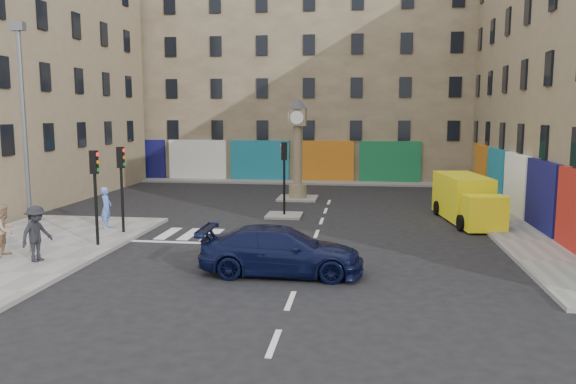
% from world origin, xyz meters
% --- Properties ---
extents(ground, '(120.00, 120.00, 0.00)m').
position_xyz_m(ground, '(0.00, 0.00, 0.00)').
color(ground, black).
rests_on(ground, ground).
extents(sidewalk_right, '(2.60, 30.00, 0.15)m').
position_xyz_m(sidewalk_right, '(8.70, 10.00, 0.07)').
color(sidewalk_right, gray).
rests_on(sidewalk_right, ground).
extents(sidewalk_far, '(32.00, 2.40, 0.15)m').
position_xyz_m(sidewalk_far, '(-4.00, 22.20, 0.07)').
color(sidewalk_far, gray).
rests_on(sidewalk_far, ground).
extents(island_near, '(1.80, 1.80, 0.12)m').
position_xyz_m(island_near, '(-2.00, 8.00, 0.06)').
color(island_near, gray).
rests_on(island_near, ground).
extents(island_far, '(2.40, 2.40, 0.12)m').
position_xyz_m(island_far, '(-2.00, 14.00, 0.06)').
color(island_far, gray).
rests_on(island_far, ground).
extents(building_far, '(32.00, 10.00, 17.00)m').
position_xyz_m(building_far, '(-4.00, 28.00, 8.50)').
color(building_far, '#978564').
rests_on(building_far, ground).
extents(building_left, '(8.00, 20.00, 15.00)m').
position_xyz_m(building_left, '(-19.00, 12.00, 7.50)').
color(building_left, '#887659').
rests_on(building_left, ground).
extents(traffic_light_left_near, '(0.28, 0.22, 3.70)m').
position_xyz_m(traffic_light_left_near, '(-8.30, 0.20, 2.62)').
color(traffic_light_left_near, black).
rests_on(traffic_light_left_near, sidewalk_left).
extents(traffic_light_left_far, '(0.28, 0.22, 3.70)m').
position_xyz_m(traffic_light_left_far, '(-8.30, 2.60, 2.62)').
color(traffic_light_left_far, black).
rests_on(traffic_light_left_far, sidewalk_left).
extents(traffic_light_island, '(0.28, 0.22, 3.70)m').
position_xyz_m(traffic_light_island, '(-2.00, 8.00, 2.59)').
color(traffic_light_island, black).
rests_on(traffic_light_island, island_near).
extents(lamp_post, '(0.50, 0.25, 8.30)m').
position_xyz_m(lamp_post, '(-10.20, -1.20, 4.79)').
color(lamp_post, '#595B60').
rests_on(lamp_post, sidewalk_left).
extents(clock_pillar, '(1.20, 1.20, 6.10)m').
position_xyz_m(clock_pillar, '(-2.00, 14.00, 3.55)').
color(clock_pillar, '#887659').
rests_on(clock_pillar, island_far).
extents(navy_sedan, '(5.40, 2.23, 1.56)m').
position_xyz_m(navy_sedan, '(-0.64, -2.35, 0.78)').
color(navy_sedan, black).
rests_on(navy_sedan, ground).
extents(yellow_van, '(2.69, 6.29, 2.22)m').
position_xyz_m(yellow_van, '(7.01, 7.94, 1.10)').
color(yellow_van, '#FFEF15').
rests_on(yellow_van, ground).
extents(pedestrian_blue, '(0.52, 0.72, 1.85)m').
position_xyz_m(pedestrian_blue, '(-9.41, 3.35, 1.08)').
color(pedestrian_blue, '#6084DC').
rests_on(pedestrian_blue, sidewalk_left).
extents(pedestrian_tan, '(0.75, 0.94, 1.89)m').
position_xyz_m(pedestrian_tan, '(-10.80, -1.85, 1.10)').
color(pedestrian_tan, tan).
rests_on(pedestrian_tan, sidewalk_left).
extents(pedestrian_dark, '(1.03, 1.41, 1.96)m').
position_xyz_m(pedestrian_dark, '(-9.20, -2.44, 1.13)').
color(pedestrian_dark, black).
rests_on(pedestrian_dark, sidewalk_left).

